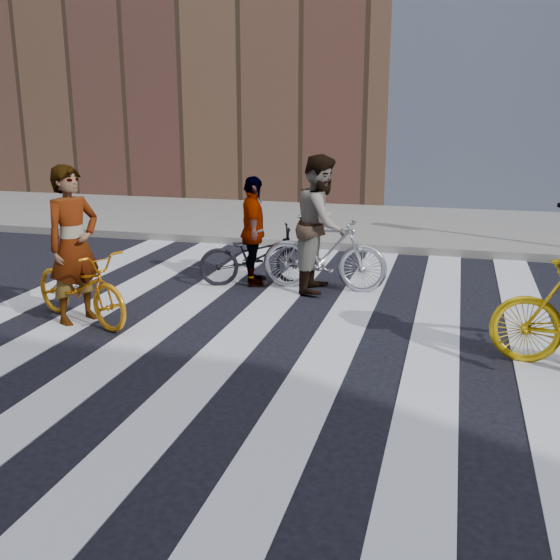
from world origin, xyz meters
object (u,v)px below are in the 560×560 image
at_px(bike_dark_rear, 257,256).
at_px(rider_left, 74,245).
at_px(bike_silver_mid, 324,253).
at_px(rider_rear, 253,232).
at_px(bike_yellow_left, 81,286).
at_px(rider_mid, 321,224).

height_order(bike_dark_rear, rider_left, rider_left).
bearing_deg(rider_left, bike_silver_mid, -26.17).
relative_size(bike_dark_rear, rider_rear, 1.05).
distance_m(bike_yellow_left, rider_rear, 2.73).
height_order(bike_yellow_left, rider_rear, rider_rear).
xyz_separation_m(bike_dark_rear, rider_mid, (0.97, -0.01, 0.53)).
height_order(rider_left, rider_rear, rider_left).
bearing_deg(bike_yellow_left, rider_mid, -25.09).
xyz_separation_m(bike_yellow_left, rider_rear, (1.54, 2.22, 0.35)).
bearing_deg(bike_silver_mid, rider_mid, 89.74).
relative_size(bike_silver_mid, bike_dark_rear, 1.06).
relative_size(bike_yellow_left, bike_dark_rear, 1.03).
distance_m(rider_left, rider_rear, 2.74).
bearing_deg(rider_rear, bike_dark_rear, -110.12).
relative_size(rider_mid, rider_rear, 1.20).
bearing_deg(bike_silver_mid, bike_yellow_left, 130.01).
bearing_deg(bike_dark_rear, bike_silver_mid, -110.54).
xyz_separation_m(rider_left, rider_mid, (2.61, 2.21, 0.01)).
relative_size(bike_yellow_left, rider_left, 0.91).
distance_m(bike_dark_rear, rider_mid, 1.10).
bearing_deg(rider_mid, rider_rear, 89.32).
xyz_separation_m(rider_left, rider_rear, (1.59, 2.22, -0.16)).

